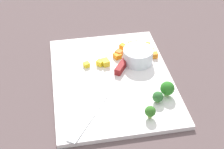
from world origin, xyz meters
TOP-DOWN VIEW (x-y plane):
  - ground_plane at (0.00, 0.00)m, footprint 4.00×4.00m
  - cutting_board at (0.00, 0.00)m, footprint 0.40×0.31m
  - prep_bowl at (0.06, -0.08)m, footprint 0.08×0.08m
  - chef_knife at (-0.03, 0.01)m, footprint 0.26×0.19m
  - carrot_dice_0 at (0.10, -0.11)m, footprint 0.02×0.02m
  - carrot_dice_1 at (0.12, -0.05)m, footprint 0.02×0.02m
  - carrot_dice_2 at (0.11, -0.12)m, footprint 0.02×0.02m
  - carrot_dice_3 at (0.09, -0.04)m, footprint 0.02×0.02m
  - carrot_dice_4 at (0.07, -0.13)m, footprint 0.02×0.02m
  - carrot_dice_5 at (0.12, -0.11)m, footprint 0.02×0.02m
  - carrot_dice_6 at (0.12, -0.08)m, footprint 0.02×0.02m
  - carrot_dice_7 at (0.09, -0.13)m, footprint 0.02×0.02m
  - carrot_dice_8 at (0.13, -0.09)m, footprint 0.02×0.02m
  - carrot_dice_9 at (0.11, -0.09)m, footprint 0.02×0.02m
  - carrot_dice_10 at (0.11, -0.07)m, footprint 0.02×0.02m
  - carrot_dice_11 at (0.08, -0.03)m, footprint 0.02×0.02m
  - pepper_dice_0 at (0.06, 0.01)m, footprint 0.03×0.02m
  - pepper_dice_1 at (0.06, 0.06)m, footprint 0.02×0.02m
  - pepper_dice_2 at (0.06, 0.02)m, footprint 0.02×0.02m
  - broccoli_floret_0 at (-0.09, -0.12)m, footprint 0.03×0.03m
  - broccoli_floret_1 at (-0.16, -0.06)m, footprint 0.03×0.03m
  - broccoli_floret_2 at (-0.11, -0.09)m, footprint 0.03×0.03m

SIDE VIEW (x-z plane):
  - ground_plane at x=0.00m, z-range 0.00..0.00m
  - cutting_board at x=0.00m, z-range 0.00..0.01m
  - carrot_dice_5 at x=0.12m, z-range 0.01..0.02m
  - chef_knife at x=-0.03m, z-range 0.01..0.03m
  - pepper_dice_1 at x=0.06m, z-range 0.01..0.02m
  - carrot_dice_0 at x=0.10m, z-range 0.01..0.03m
  - carrot_dice_7 at x=0.09m, z-range 0.01..0.03m
  - carrot_dice_11 at x=0.08m, z-range 0.01..0.03m
  - carrot_dice_10 at x=0.11m, z-range 0.01..0.03m
  - carrot_dice_9 at x=0.11m, z-range 0.01..0.03m
  - carrot_dice_4 at x=0.07m, z-range 0.01..0.03m
  - pepper_dice_2 at x=0.06m, z-range 0.01..0.03m
  - carrot_dice_8 at x=0.13m, z-range 0.01..0.03m
  - carrot_dice_3 at x=0.09m, z-range 0.01..0.03m
  - pepper_dice_0 at x=0.06m, z-range 0.01..0.03m
  - carrot_dice_1 at x=0.12m, z-range 0.01..0.03m
  - carrot_dice_2 at x=0.11m, z-range 0.01..0.03m
  - carrot_dice_6 at x=0.12m, z-range 0.01..0.03m
  - broccoli_floret_2 at x=-0.11m, z-range 0.01..0.04m
  - broccoli_floret_1 at x=-0.16m, z-range 0.01..0.05m
  - prep_bowl at x=0.06m, z-range 0.01..0.05m
  - broccoli_floret_0 at x=-0.09m, z-range 0.01..0.05m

